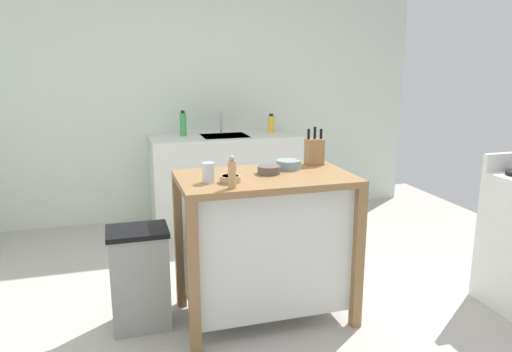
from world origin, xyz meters
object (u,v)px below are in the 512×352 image
object	(u,v)px
kitchen_island	(265,239)
knife_block	(314,151)
trash_bin	(140,278)
bottle_dish_soap	(271,124)
drinking_cup	(208,173)
bottle_hand_soap	(183,124)
pepper_grinder	(232,173)
bowl_stoneware_deep	(289,164)
sink_faucet	(221,122)
bowl_ceramic_small	(269,170)
bowl_ceramic_wide	(230,179)

from	to	relation	value
kitchen_island	knife_block	world-z (taller)	knife_block
kitchen_island	trash_bin	size ratio (longest dim) A/B	1.67
knife_block	bottle_dish_soap	size ratio (longest dim) A/B	1.30
knife_block	drinking_cup	bearing A→B (deg)	-159.74
bottle_hand_soap	bottle_dish_soap	bearing A→B (deg)	-3.62
bottle_dish_soap	pepper_grinder	bearing A→B (deg)	-113.36
bowl_stoneware_deep	trash_bin	world-z (taller)	bowl_stoneware_deep
sink_faucet	trash_bin	bearing A→B (deg)	-116.04
bottle_hand_soap	knife_block	bearing A→B (deg)	-70.67
drinking_cup	pepper_grinder	world-z (taller)	pepper_grinder
sink_faucet	bottle_hand_soap	size ratio (longest dim) A/B	0.90
bowl_stoneware_deep	bottle_hand_soap	world-z (taller)	bottle_hand_soap
bowl_ceramic_small	bottle_dish_soap	xyz separation A→B (m)	(0.63, 1.88, 0.02)
knife_block	bottle_hand_soap	size ratio (longest dim) A/B	1.03
bowl_ceramic_wide	drinking_cup	size ratio (longest dim) A/B	1.04
kitchen_island	knife_block	distance (m)	0.68
pepper_grinder	sink_faucet	distance (m)	2.30
drinking_cup	trash_bin	size ratio (longest dim) A/B	0.18
bowl_ceramic_small	bottle_hand_soap	bearing A→B (deg)	97.22
bowl_ceramic_small	drinking_cup	bearing A→B (deg)	-164.59
bottle_hand_soap	kitchen_island	bearing A→B (deg)	-83.88
bowl_ceramic_wide	bowl_ceramic_small	xyz separation A→B (m)	(0.28, 0.14, 0.01)
knife_block	bottle_dish_soap	world-z (taller)	knife_block
bowl_ceramic_wide	sink_faucet	size ratio (longest dim) A/B	0.54
kitchen_island	bowl_stoneware_deep	size ratio (longest dim) A/B	6.65
bowl_stoneware_deep	trash_bin	distance (m)	1.16
bowl_ceramic_wide	bowl_stoneware_deep	size ratio (longest dim) A/B	0.75
pepper_grinder	bowl_ceramic_wide	bearing A→B (deg)	81.24
knife_block	bowl_ceramic_small	bearing A→B (deg)	-154.91
bowl_ceramic_small	bowl_ceramic_wide	bearing A→B (deg)	-152.80
knife_block	bowl_ceramic_small	xyz separation A→B (m)	(-0.37, -0.17, -0.06)
kitchen_island	pepper_grinder	distance (m)	0.61
drinking_cup	sink_faucet	size ratio (longest dim) A/B	0.52
bottle_dish_soap	drinking_cup	bearing A→B (deg)	-117.33
bowl_ceramic_wide	pepper_grinder	bearing A→B (deg)	-98.76
bowl_stoneware_deep	bottle_hand_soap	xyz separation A→B (m)	(-0.41, 1.84, 0.04)
bowl_ceramic_small	trash_bin	bearing A→B (deg)	175.80
sink_faucet	bowl_ceramic_wide	bearing A→B (deg)	-101.13
bowl_ceramic_small	sink_faucet	distance (m)	1.99
trash_bin	bottle_dish_soap	distance (m)	2.40
pepper_grinder	trash_bin	size ratio (longest dim) A/B	0.29
bowl_ceramic_wide	bowl_stoneware_deep	world-z (taller)	bowl_stoneware_deep
knife_block	bowl_stoneware_deep	distance (m)	0.23
bowl_ceramic_small	drinking_cup	distance (m)	0.41
pepper_grinder	trash_bin	bearing A→B (deg)	146.78
trash_bin	bowl_ceramic_small	bearing A→B (deg)	-4.20
knife_block	pepper_grinder	world-z (taller)	knife_block
kitchen_island	bowl_ceramic_small	world-z (taller)	bowl_ceramic_small
sink_faucet	bottle_dish_soap	world-z (taller)	sink_faucet
drinking_cup	trash_bin	world-z (taller)	drinking_cup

